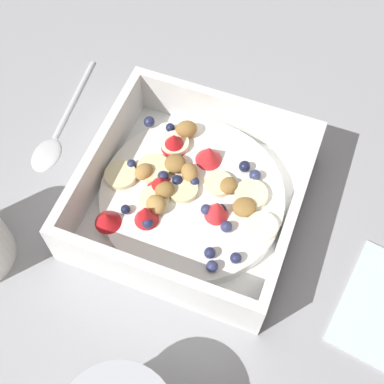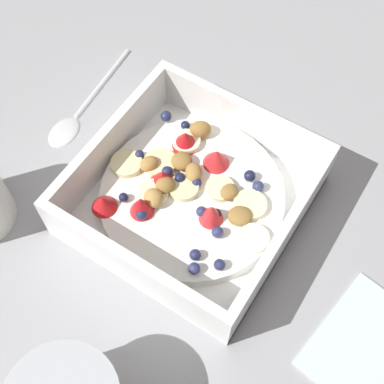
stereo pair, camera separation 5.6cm
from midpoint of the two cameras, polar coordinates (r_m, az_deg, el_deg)
ground_plane at (r=0.60m, az=-2.93°, el=0.14°), size 2.40×2.40×0.00m
fruit_bowl at (r=0.57m, az=-2.95°, el=-0.58°), size 0.22×0.22×0.07m
spoon at (r=0.66m, az=-16.91°, el=5.66°), size 0.04×0.17×0.01m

